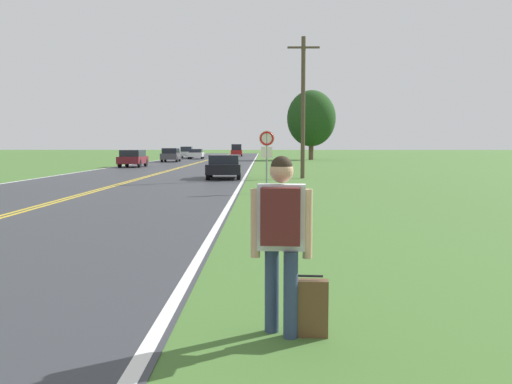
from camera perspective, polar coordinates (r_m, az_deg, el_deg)
hitchhiker_person at (r=5.34m, az=2.67°, el=-3.70°), size 0.61×0.45×1.80m
suitcase at (r=5.55m, az=5.70°, el=-12.04°), size 0.37×0.17×0.62m
traffic_sign at (r=21.33m, az=1.14°, el=4.84°), size 0.60×0.10×2.46m
utility_pole_midground at (r=31.01m, az=4.98°, el=9.06°), size 1.80×0.24×7.93m
tree_left_verge at (r=69.23m, az=5.85°, el=7.71°), size 6.13×6.13×8.75m
car_black_sedan_nearest at (r=30.66m, az=-3.37°, el=2.75°), size 1.99×4.03×1.33m
car_maroon_hatchback_approaching at (r=47.40m, az=-12.83°, el=3.53°), size 1.91×3.74×1.46m
car_dark_grey_suv_mid_near at (r=61.18m, az=-8.96°, el=3.92°), size 1.95×4.12×1.53m
car_white_sedan_mid_far at (r=73.08m, az=-6.34°, el=4.04°), size 2.04×4.13×1.34m
car_silver_sedan_receding at (r=78.44m, az=-7.30°, el=4.17°), size 1.95×4.52×1.64m
car_red_van_distant at (r=89.81m, az=-2.05°, el=4.43°), size 1.95×4.58×1.99m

